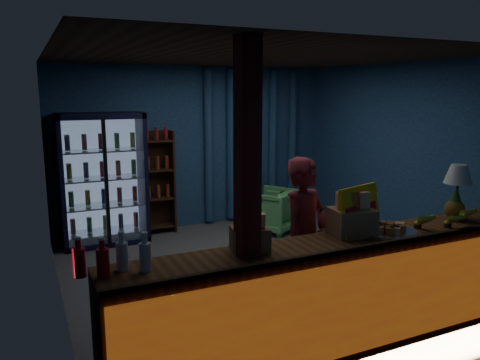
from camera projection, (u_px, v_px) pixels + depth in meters
The scene contains 19 objects.
ground at pixel (256, 268), 5.91m from camera, with size 4.60×4.60×0.00m, color #515154.
room_walls at pixel (257, 145), 5.62m from camera, with size 4.60×4.60×4.60m.
counter at pixel (354, 290), 4.12m from camera, with size 4.40×0.57×0.99m.
support_post at pixel (247, 212), 3.54m from camera, with size 0.16×0.16×2.60m, color maroon.
beverage_cooler at pixel (102, 180), 6.80m from camera, with size 1.20×0.62×1.90m.
bottle_shelf at pixel (157, 183), 7.31m from camera, with size 0.50×0.28×1.60m.
curtain_folds at pixel (252, 145), 7.99m from camera, with size 1.74×0.14×2.50m.
framed_picture at pixel (246, 119), 7.80m from camera, with size 0.36×0.04×0.28m.
shopkeeper at pixel (305, 240), 4.46m from camera, with size 0.58×0.38×1.60m, color maroon.
green_chair at pixel (272, 210), 7.46m from camera, with size 0.72×0.74×0.67m, color #5FBE67.
side_table at pixel (283, 213), 7.63m from camera, with size 0.59×0.46×0.59m.
yellow_sign at pixel (360, 210), 4.14m from camera, with size 0.55×0.26×0.43m.
soda_bottles at pixel (113, 258), 3.24m from camera, with size 0.52×0.17×0.28m.
snack_box_left at pixel (352, 220), 4.12m from camera, with size 0.40×0.35×0.38m.
snack_box_centre at pixel (250, 237), 3.72m from camera, with size 0.34×0.30×0.31m.
pastry_tray at pixel (389, 231), 4.16m from camera, with size 0.51×0.51×0.08m.
banana_bunches at pixel (457, 217), 4.41m from camera, with size 1.05×0.30×0.17m.
table_lamp at pixel (458, 176), 4.63m from camera, with size 0.27×0.27×0.54m.
pineapple at pixel (455, 206), 4.59m from camera, with size 0.19×0.19×0.33m.
Camera 1 is at (-2.55, -4.99, 2.20)m, focal length 35.00 mm.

